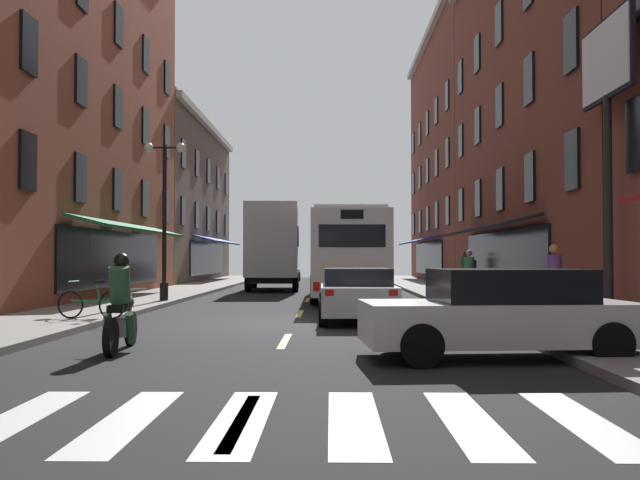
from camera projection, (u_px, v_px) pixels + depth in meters
ground_plane at (294, 326)px, 16.79m from camera, size 34.80×80.00×0.10m
lane_centre_dashes at (294, 325)px, 16.54m from camera, size 0.14×73.90×0.01m
crosswalk_near at (241, 420)px, 6.80m from camera, size 7.10×2.80×0.01m
sidewalk_left at (50, 320)px, 16.88m from camera, size 3.00×80.00×0.14m
sidewalk_right at (541, 321)px, 16.70m from camera, size 3.00×80.00×0.14m
billboard_sign at (607, 91)px, 15.64m from camera, size 0.40×2.77×6.80m
transit_bus at (345, 254)px, 27.46m from camera, size 2.76×11.98×3.27m
box_truck at (273, 247)px, 34.22m from camera, size 2.69×6.95×4.12m
sedan_near at (357, 294)px, 17.56m from camera, size 1.94×4.42×1.32m
sedan_mid at (285, 272)px, 46.25m from camera, size 1.92×4.39×1.28m
sedan_far at (501, 313)px, 11.00m from camera, size 4.37×2.21×1.40m
motorcycle_rider at (121, 309)px, 11.82m from camera, size 0.62×2.07×1.66m
bicycle_near at (91, 304)px, 16.50m from camera, size 1.70×0.48×0.91m
pedestrian_near at (469, 273)px, 24.25m from camera, size 0.47×0.52×1.71m
pedestrian_mid at (464, 271)px, 30.59m from camera, size 0.36×0.36×1.70m
pedestrian_far at (554, 279)px, 17.11m from camera, size 0.36×0.36×1.77m
street_lamp_twin at (164, 213)px, 23.78m from camera, size 1.42×0.32×5.35m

